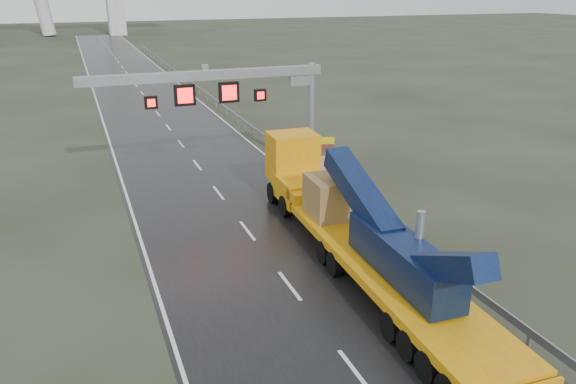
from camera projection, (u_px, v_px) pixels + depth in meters
name	position (u px, v px, depth m)	size (l,w,h in m)	color
ground	(330.00, 339.00, 19.92)	(400.00, 400.00, 0.00)	#272B1E
road	(158.00, 114.00, 54.99)	(11.00, 200.00, 0.02)	black
guardrail	(247.00, 124.00, 48.03)	(0.20, 140.00, 1.40)	gray
sign_gantry	(240.00, 93.00, 34.46)	(14.90, 1.20, 7.42)	#B9B9B4
heavy_haul_truck	(344.00, 214.00, 26.02)	(3.68, 20.46, 4.78)	orange
exit_sign_pair	(322.00, 148.00, 36.64)	(1.46, 0.56, 2.62)	gray
striped_barrier	(322.00, 164.00, 37.62)	(0.64, 0.34, 1.08)	red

